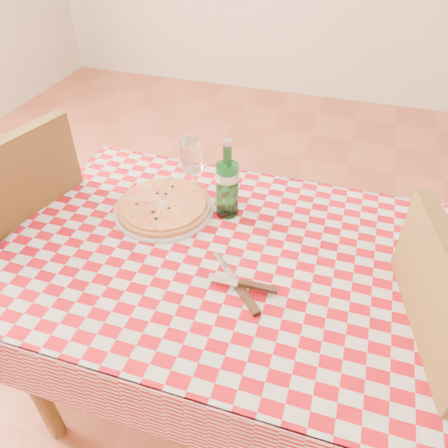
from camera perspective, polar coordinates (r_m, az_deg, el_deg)
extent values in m
plane|color=#9E4B33|center=(1.87, 0.03, -20.96)|extent=(6.00, 6.00, 0.00)
cube|color=brown|center=(1.29, 0.04, -4.82)|extent=(1.20, 0.80, 0.04)
cylinder|color=brown|center=(1.61, -23.79, -18.09)|extent=(0.06, 0.06, 0.71)
cylinder|color=brown|center=(1.94, -12.22, -2.53)|extent=(0.06, 0.06, 0.71)
cylinder|color=brown|center=(1.78, 20.59, -9.50)|extent=(0.06, 0.06, 0.71)
cube|color=#AB0A15|center=(1.27, 0.04, -4.04)|extent=(1.30, 0.90, 0.01)
cylinder|color=brown|center=(1.71, 18.05, -18.14)|extent=(0.04, 0.04, 0.47)
cube|color=brown|center=(1.19, 24.30, -12.16)|extent=(0.15, 0.46, 0.50)
cube|color=brown|center=(1.85, -26.24, -3.17)|extent=(0.56, 0.56, 0.04)
cylinder|color=brown|center=(1.97, -16.21, -7.56)|extent=(0.04, 0.04, 0.47)
cylinder|color=brown|center=(2.22, -23.49, -3.30)|extent=(0.04, 0.04, 0.47)
cylinder|color=brown|center=(1.84, -24.95, -14.94)|extent=(0.04, 0.04, 0.47)
cube|color=brown|center=(1.54, -24.53, 1.50)|extent=(0.15, 0.46, 0.51)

